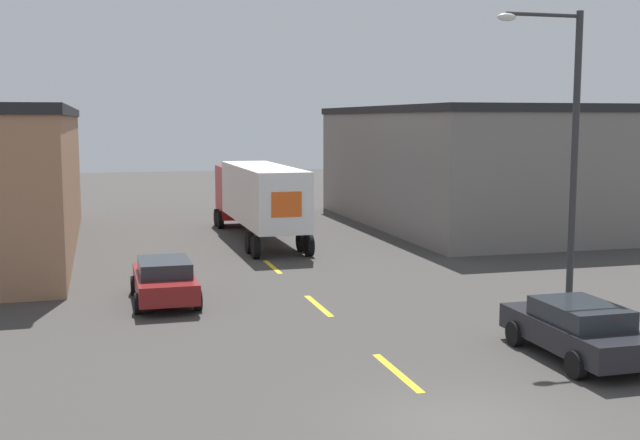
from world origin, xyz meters
TOP-DOWN VIEW (x-y plane):
  - ground_plane at (0.00, 0.00)m, footprint 160.00×160.00m
  - road_centerline at (0.00, 10.53)m, footprint 0.20×17.25m
  - warehouse_right at (14.04, 27.96)m, footprint 12.55×20.51m
  - semi_truck at (0.86, 25.37)m, footprint 2.74×12.99m
  - parked_car_right_near at (4.74, 3.25)m, footprint 2.06×4.58m
  - parked_car_left_far at (-4.74, 12.32)m, footprint 2.06×4.58m
  - street_lamp at (6.29, 6.50)m, footprint 2.67×0.32m

SIDE VIEW (x-z plane):
  - ground_plane at x=0.00m, z-range 0.00..0.00m
  - road_centerline at x=0.00m, z-range 0.00..0.01m
  - parked_car_right_near at x=4.74m, z-range 0.04..1.49m
  - parked_car_left_far at x=-4.74m, z-range 0.04..1.49m
  - semi_truck at x=0.86m, z-range 0.38..4.13m
  - warehouse_right at x=14.04m, z-range 0.00..6.70m
  - street_lamp at x=6.29m, z-range 0.68..9.69m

